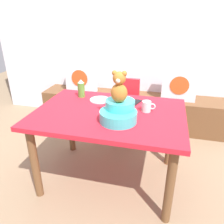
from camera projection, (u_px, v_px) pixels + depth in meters
ground_plane at (110, 177)px, 2.26m from camera, size 8.00×8.00×0.00m
back_wall at (137, 31)px, 3.03m from camera, size 4.40×0.10×2.60m
window_bench at (131, 110)px, 3.24m from camera, size 2.60×0.44×0.46m
pillow_floral_left at (81, 77)px, 3.20m from camera, size 0.44×0.15×0.44m
pillow_floral_right at (179, 84)px, 2.89m from camera, size 0.44×0.15×0.44m
book_stack at (127, 92)px, 3.14m from camera, size 0.20×0.14×0.08m
dining_table at (109, 121)px, 1.99m from camera, size 1.32×0.94×0.74m
highchair at (125, 102)px, 2.73m from camera, size 0.34×0.45×0.79m
infant_seat_teal at (119, 112)px, 1.76m from camera, size 0.30×0.33×0.16m
teddy_bear at (119, 88)px, 1.68m from camera, size 0.13×0.12×0.25m
ketchup_bottle at (81, 89)px, 2.25m from camera, size 0.07×0.07×0.18m
coffee_mug at (147, 106)px, 1.93m from camera, size 0.12×0.08×0.09m
dinner_plate_near at (100, 100)px, 2.19m from camera, size 0.20×0.20×0.01m
cell_phone at (136, 102)px, 2.14m from camera, size 0.11×0.16×0.01m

